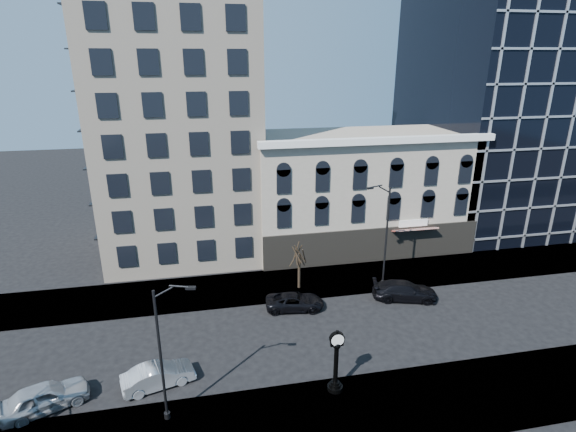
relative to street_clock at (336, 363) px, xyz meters
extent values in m
plane|color=black|center=(-2.93, 6.00, -2.04)|extent=(160.00, 160.00, 0.00)
cube|color=gray|center=(-2.93, 14.00, -1.98)|extent=(160.00, 6.00, 0.12)
cube|color=gray|center=(-2.93, -2.00, -1.98)|extent=(160.00, 6.00, 0.12)
cube|color=beige|center=(-8.93, 25.00, 16.96)|extent=(15.00, 15.00, 38.00)
cube|color=#A59A88|center=(9.07, 22.00, 3.96)|extent=(22.00, 10.00, 12.00)
cube|color=white|center=(9.07, 16.80, 10.16)|extent=(22.60, 0.80, 0.60)
cube|color=black|center=(9.07, 16.95, -0.24)|extent=(22.00, 0.30, 3.60)
cube|color=maroon|center=(13.07, 16.40, 1.36)|extent=(4.50, 1.18, 0.55)
cube|color=black|center=(29.07, 27.00, 11.96)|extent=(20.00, 20.00, 28.00)
cylinder|color=black|center=(0.00, 0.00, -1.78)|extent=(0.96, 0.96, 0.26)
cylinder|color=black|center=(0.00, 0.00, -1.57)|extent=(0.70, 0.70, 0.17)
cylinder|color=black|center=(0.00, 0.00, -1.41)|extent=(0.52, 0.52, 0.14)
cylinder|color=black|center=(0.00, 0.00, -0.08)|extent=(0.28, 0.28, 2.53)
sphere|color=black|center=(0.00, 0.00, 1.27)|extent=(0.49, 0.49, 0.49)
cube|color=black|center=(0.00, 0.00, 1.36)|extent=(0.79, 0.20, 0.22)
cylinder|color=black|center=(0.00, 0.00, 1.71)|extent=(0.91, 0.29, 0.91)
cylinder|color=white|center=(0.00, -0.15, 1.71)|extent=(0.77, 0.03, 0.77)
cylinder|color=white|center=(0.00, 0.15, 1.71)|extent=(0.77, 0.03, 0.77)
sphere|color=black|center=(0.00, 0.00, 2.23)|extent=(0.17, 0.17, 0.17)
cylinder|color=black|center=(-9.96, -0.36, 2.14)|extent=(0.15, 0.15, 8.11)
cylinder|color=black|center=(-9.96, -0.36, -1.73)|extent=(0.34, 0.34, 0.38)
cube|color=black|center=(-8.20, -0.69, 6.34)|extent=(0.55, 0.30, 0.13)
cylinder|color=black|center=(8.10, 12.00, 2.60)|extent=(0.17, 0.17, 9.02)
cylinder|color=black|center=(8.10, 12.00, -1.71)|extent=(0.38, 0.38, 0.42)
cube|color=black|center=(6.13, 11.72, 7.27)|extent=(0.60, 0.31, 0.15)
cylinder|color=black|center=(0.68, 13.06, -0.48)|extent=(0.24, 0.24, 2.88)
imported|color=#A5A8AD|center=(-16.93, 1.92, -1.22)|extent=(5.17, 3.65, 1.63)
imported|color=#A5A8AD|center=(-10.61, 2.64, -1.31)|extent=(4.67, 2.68, 1.46)
imported|color=black|center=(-0.41, 9.83, -1.38)|extent=(4.95, 2.78, 1.31)
imported|color=black|center=(9.04, 9.54, -1.26)|extent=(5.76, 3.54, 1.56)
camera|label=1|loc=(-7.24, -21.39, 17.31)|focal=28.00mm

